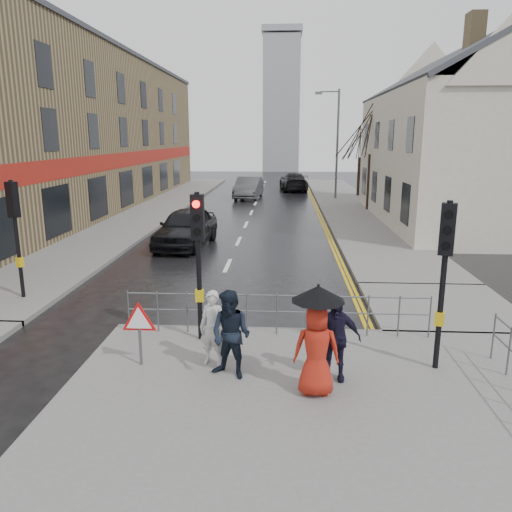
# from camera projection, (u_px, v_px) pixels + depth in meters

# --- Properties ---
(ground) EXTENTS (120.00, 120.00, 0.00)m
(ground) POSITION_uv_depth(u_px,v_px,m) (191.00, 348.00, 11.41)
(ground) COLOR black
(ground) RESTS_ON ground
(near_pavement) EXTENTS (10.00, 9.00, 0.14)m
(near_pavement) POSITION_uv_depth(u_px,v_px,m) (339.00, 439.00, 7.83)
(near_pavement) COLOR #605E5B
(near_pavement) RESTS_ON ground
(left_pavement) EXTENTS (4.00, 44.00, 0.14)m
(left_pavement) POSITION_uv_depth(u_px,v_px,m) (159.00, 207.00, 34.09)
(left_pavement) COLOR #605E5B
(left_pavement) RESTS_ON ground
(right_pavement) EXTENTS (4.00, 40.00, 0.14)m
(right_pavement) POSITION_uv_depth(u_px,v_px,m) (346.00, 204.00, 35.31)
(right_pavement) COLOR #605E5B
(right_pavement) RESTS_ON ground
(pavement_bridge_right) EXTENTS (4.00, 4.20, 0.14)m
(pavement_bridge_right) POSITION_uv_depth(u_px,v_px,m) (440.00, 307.00, 13.95)
(pavement_bridge_right) COLOR #605E5B
(pavement_bridge_right) RESTS_ON ground
(building_left_terrace) EXTENTS (8.00, 42.00, 10.00)m
(building_left_terrace) POSITION_uv_depth(u_px,v_px,m) (68.00, 132.00, 32.28)
(building_left_terrace) COLOR olive
(building_left_terrace) RESTS_ON ground
(building_right_cream) EXTENTS (9.00, 16.40, 10.10)m
(building_right_cream) POSITION_uv_depth(u_px,v_px,m) (467.00, 135.00, 27.12)
(building_right_cream) COLOR beige
(building_right_cream) RESTS_ON ground
(church_tower) EXTENTS (5.00, 5.00, 18.00)m
(church_tower) POSITION_uv_depth(u_px,v_px,m) (281.00, 105.00, 69.45)
(church_tower) COLOR #93969B
(church_tower) RESTS_ON ground
(traffic_signal_near_left) EXTENTS (0.28, 0.27, 3.40)m
(traffic_signal_near_left) POSITION_uv_depth(u_px,v_px,m) (198.00, 241.00, 11.02)
(traffic_signal_near_left) COLOR black
(traffic_signal_near_left) RESTS_ON near_pavement
(traffic_signal_near_right) EXTENTS (0.34, 0.33, 3.40)m
(traffic_signal_near_right) POSITION_uv_depth(u_px,v_px,m) (445.00, 256.00, 9.58)
(traffic_signal_near_right) COLOR black
(traffic_signal_near_right) RESTS_ON near_pavement
(traffic_signal_far_left) EXTENTS (0.34, 0.33, 3.40)m
(traffic_signal_far_left) POSITION_uv_depth(u_px,v_px,m) (15.00, 218.00, 14.06)
(traffic_signal_far_left) COLOR black
(traffic_signal_far_left) RESTS_ON left_pavement
(guard_railing_front) EXTENTS (7.14, 0.04, 1.00)m
(guard_railing_front) POSITION_uv_depth(u_px,v_px,m) (277.00, 305.00, 11.69)
(guard_railing_front) COLOR #595B5E
(guard_railing_front) RESTS_ON near_pavement
(warning_sign) EXTENTS (0.80, 0.07, 1.35)m
(warning_sign) POSITION_uv_depth(u_px,v_px,m) (139.00, 323.00, 10.04)
(warning_sign) COLOR #595B5E
(warning_sign) RESTS_ON near_pavement
(street_lamp) EXTENTS (1.83, 0.25, 8.00)m
(street_lamp) POSITION_uv_depth(u_px,v_px,m) (335.00, 137.00, 37.19)
(street_lamp) COLOR #595B5E
(street_lamp) RESTS_ON right_pavement
(tree_near) EXTENTS (2.40, 2.40, 6.58)m
(tree_near) POSITION_uv_depth(u_px,v_px,m) (372.00, 130.00, 31.17)
(tree_near) COLOR black
(tree_near) RESTS_ON right_pavement
(tree_far) EXTENTS (2.40, 2.40, 5.64)m
(tree_far) POSITION_uv_depth(u_px,v_px,m) (360.00, 141.00, 39.08)
(tree_far) COLOR black
(tree_far) RESTS_ON right_pavement
(pedestrian_a) EXTENTS (0.64, 0.51, 1.56)m
(pedestrian_a) POSITION_uv_depth(u_px,v_px,m) (213.00, 328.00, 10.12)
(pedestrian_a) COLOR #B6B5B1
(pedestrian_a) RESTS_ON near_pavement
(pedestrian_b) EXTENTS (1.04, 0.94, 1.74)m
(pedestrian_b) POSITION_uv_depth(u_px,v_px,m) (231.00, 335.00, 9.54)
(pedestrian_b) COLOR black
(pedestrian_b) RESTS_ON near_pavement
(pedestrian_with_umbrella) EXTENTS (0.96, 0.96, 2.05)m
(pedestrian_with_umbrella) POSITION_uv_depth(u_px,v_px,m) (317.00, 336.00, 8.85)
(pedestrian_with_umbrella) COLOR #A52113
(pedestrian_with_umbrella) RESTS_ON near_pavement
(pedestrian_d) EXTENTS (1.00, 0.45, 1.68)m
(pedestrian_d) POSITION_uv_depth(u_px,v_px,m) (335.00, 338.00, 9.47)
(pedestrian_d) COLOR black
(pedestrian_d) RESTS_ON near_pavement
(car_parked) EXTENTS (2.46, 5.09, 1.67)m
(car_parked) POSITION_uv_depth(u_px,v_px,m) (186.00, 227.00, 21.87)
(car_parked) COLOR black
(car_parked) RESTS_ON ground
(car_mid) EXTENTS (2.17, 5.19, 1.67)m
(car_mid) POSITION_uv_depth(u_px,v_px,m) (249.00, 188.00, 39.08)
(car_mid) COLOR #434447
(car_mid) RESTS_ON ground
(car_far) EXTENTS (2.69, 5.63, 1.58)m
(car_far) POSITION_uv_depth(u_px,v_px,m) (293.00, 182.00, 44.79)
(car_far) COLOR black
(car_far) RESTS_ON ground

